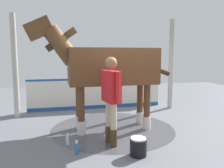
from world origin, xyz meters
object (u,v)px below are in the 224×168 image
object	(u,v)px
horse	(108,68)
wash_bucket	(138,147)
handler	(111,94)
bottle_spray	(77,148)
bottle_shampoo	(68,140)

from	to	relation	value
horse	wash_bucket	bearing A→B (deg)	97.09
handler	wash_bucket	bearing A→B (deg)	-71.41
handler	bottle_spray	size ratio (longest dim) A/B	6.84
wash_bucket	horse	bearing A→B (deg)	-171.32
horse	handler	size ratio (longest dim) A/B	1.96
handler	wash_bucket	size ratio (longest dim) A/B	5.29
handler	wash_bucket	world-z (taller)	handler
horse	bottle_spray	xyz separation A→B (m)	(1.29, -0.85, -1.40)
horse	handler	bearing A→B (deg)	80.99
handler	wash_bucket	distance (m)	1.14
bottle_spray	wash_bucket	bearing A→B (deg)	74.44
wash_bucket	bottle_shampoo	xyz separation A→B (m)	(-0.77, -1.24, -0.05)
horse	wash_bucket	xyz separation A→B (m)	(1.59, 0.24, -1.35)
wash_bucket	bottle_spray	world-z (taller)	wash_bucket
horse	wash_bucket	distance (m)	2.10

